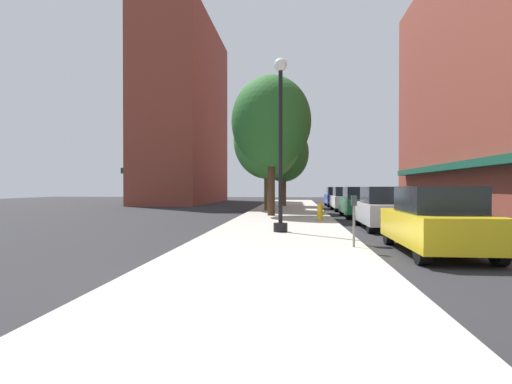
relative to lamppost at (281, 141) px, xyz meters
The scene contains 14 objects.
ground_plane 11.52m from the lamppost, 69.14° to the left, with size 90.00×90.00×0.00m, color #232326.
sidewalk_slab 11.77m from the lamppost, 90.29° to the left, with size 4.80×50.00×0.12m, color #A8A399.
building_far_background 31.95m from the lamppost, 110.67° to the left, with size 6.80×18.00×18.60m.
lamppost is the anchor object (origin of this frame).
fire_hydrant 5.89m from the lamppost, 72.06° to the left, with size 0.33×0.26×0.79m.
parking_meter_near 4.62m from the lamppost, 60.39° to the right, with size 0.14×0.09×1.31m.
tree_near 8.63m from the lamppost, 95.48° to the left, with size 4.28×4.28×7.51m.
tree_mid 13.61m from the lamppost, 95.80° to the left, with size 4.43×4.43×7.17m.
tree_far 19.96m from the lamppost, 91.35° to the left, with size 4.04×4.04×6.60m.
car_yellow 5.91m from the lamppost, 43.14° to the right, with size 1.80×4.30×1.66m.
car_silver 5.21m from the lamppost, 31.58° to the left, with size 1.80×4.30×1.66m.
car_green 10.06m from the lamppost, 66.20° to the left, with size 1.80×4.30×1.66m.
car_white 16.20m from the lamppost, 75.75° to the left, with size 1.80×4.30×1.66m.
car_blue 22.63m from the lamppost, 79.91° to the left, with size 1.80×4.30×1.66m.
Camera 1 is at (0.59, -6.83, 1.64)m, focal length 29.89 mm.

